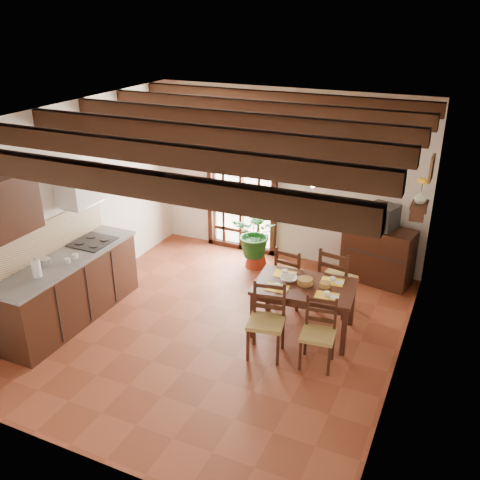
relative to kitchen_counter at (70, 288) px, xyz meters
The scene contains 25 objects.
ground_plane 2.10m from the kitchen_counter, 17.06° to the left, with size 5.00×5.00×0.00m, color brown.
room_shell 2.45m from the kitchen_counter, 17.06° to the left, with size 4.52×5.02×2.81m.
ceiling_beams 3.02m from the kitchen_counter, 17.06° to the left, with size 4.50×4.34×0.20m.
french_door 3.33m from the kitchen_counter, 69.23° to the left, with size 1.26×0.11×2.32m.
kitchen_counter is the anchor object (origin of this frame).
upper_cabinet 1.55m from the kitchen_counter, 99.72° to the right, with size 0.35×0.80×0.70m, color black.
range_hood 1.38m from the kitchen_counter, 99.79° to the left, with size 0.38×0.60×0.54m.
counter_items 0.49m from the kitchen_counter, 89.91° to the left, with size 0.50×1.43×0.25m.
dining_table 3.13m from the kitchen_counter, 18.90° to the left, with size 1.34×0.93×0.69m.
chair_near_left 2.73m from the kitchen_counter, ahead, with size 0.49×0.47×0.92m.
chair_near_right 3.36m from the kitchen_counter, ahead, with size 0.43×0.41×0.84m.
chair_far_left 3.05m from the kitchen_counter, 32.22° to the left, with size 0.47×0.46×0.90m.
chair_far_right 3.62m from the kitchen_counter, 27.72° to the left, with size 0.51×0.49×0.97m.
table_setting 3.13m from the kitchen_counter, 18.90° to the left, with size 0.92×0.61×0.09m.
table_bowl 2.93m from the kitchen_counter, 20.79° to the left, with size 0.22×0.22×0.05m, color white.
sideboard 4.53m from the kitchen_counter, 38.54° to the left, with size 1.04×0.47×0.88m, color black.
crt_tv 4.57m from the kitchen_counter, 38.49° to the left, with size 0.51×0.49×0.35m.
fuse_box 4.80m from the kitchen_counter, 41.72° to the left, with size 0.25×0.03×0.32m, color white.
plant_pot 3.03m from the kitchen_counter, 56.57° to the left, with size 0.37×0.37×0.23m, color maroon.
potted_plant 3.01m from the kitchen_counter, 56.57° to the left, with size 1.86×1.59×2.07m, color #144C19.
wall_shelf 4.76m from the kitchen_counter, 28.25° to the left, with size 0.20×0.42×0.20m.
shelf_vase 4.80m from the kitchen_counter, 28.25° to the left, with size 0.15×0.15×0.15m, color #B2BFB2.
shelf_flowers 4.85m from the kitchen_counter, 28.25° to the left, with size 0.14×0.14×0.36m.
framed_picture 4.98m from the kitchen_counter, 27.77° to the left, with size 0.03×0.32×0.32m.
pendant_lamp 3.54m from the kitchen_counter, 20.62° to the left, with size 0.36×0.36×0.84m.
Camera 1 is at (2.72, -5.37, 3.96)m, focal length 40.00 mm.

